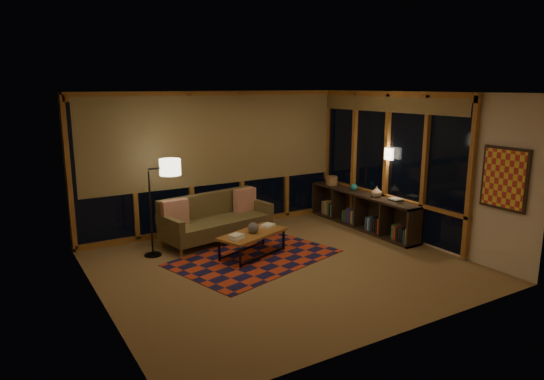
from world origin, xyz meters
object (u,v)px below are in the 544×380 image
sofa (217,219)px  floor_lamp (151,209)px  coffee_table (252,244)px  bookshelf (362,210)px

sofa → floor_lamp: 1.35m
sofa → coffee_table: bearing=-91.5°
floor_lamp → bookshelf: (4.10, -0.55, -0.45)m
sofa → floor_lamp: (-1.28, -0.18, 0.39)m
floor_lamp → coffee_table: bearing=-34.5°
sofa → coffee_table: sofa is taller
sofa → floor_lamp: bearing=178.1°
coffee_table → bookshelf: 2.70m
sofa → floor_lamp: size_ratio=1.25×
sofa → bookshelf: sofa is taller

